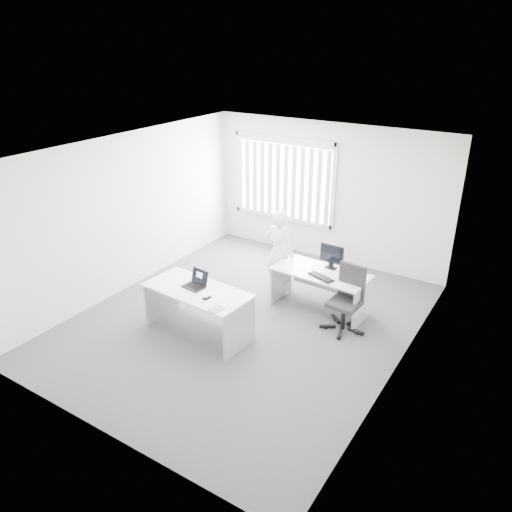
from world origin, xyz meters
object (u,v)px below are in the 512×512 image
Objects in this scene: laptop at (193,280)px; person at (280,252)px; desk_near at (198,302)px; desk_far at (320,282)px; monitor at (332,257)px; office_chair at (345,310)px.

person is at bearing 82.99° from laptop.
person is at bearing 82.47° from desk_near.
person reaches higher than desk_far.
monitor is (0.99, 0.02, 0.14)m from person.
laptop is at bearing -125.98° from monitor.
desk_near is at bearing -139.78° from office_chair.
office_chair is at bearing 165.78° from person.
person is (-0.91, 0.20, 0.27)m from desk_far.
desk_near is 4.12× the size of monitor.
office_chair is 2.44m from laptop.
monitor is (1.37, 1.87, 0.38)m from desk_near.
laptop is (-1.37, -1.64, 0.37)m from desk_far.
monitor is at bearing 71.52° from desk_far.
office_chair is 2.53× the size of monitor.
office_chair is 0.67× the size of person.
office_chair is (1.88, 1.35, -0.22)m from desk_near.
laptop is (-1.96, -1.33, 0.56)m from office_chair.
monitor is at bearing -174.87° from person.
desk_far is 2.17m from laptop.
monitor reaches higher than desk_near.
monitor is (1.45, 1.85, 0.04)m from laptop.
laptop is at bearing -141.34° from office_chair.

